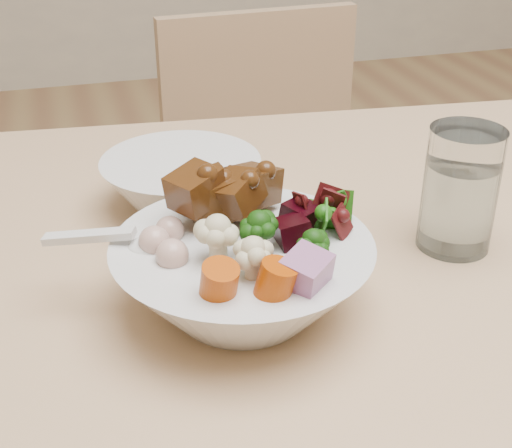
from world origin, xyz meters
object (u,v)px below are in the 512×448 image
side_bowl (182,184)px  water_glass (459,194)px  food_bowl (244,271)px  dining_table (434,354)px  chair_far (277,214)px

side_bowl → water_glass: bearing=-32.4°
food_bowl → water_glass: (0.21, 0.04, 0.02)m
dining_table → water_glass: 0.14m
chair_far → side_bowl: chair_far is taller
dining_table → side_bowl: (-0.18, 0.20, 0.10)m
dining_table → food_bowl: (-0.17, 0.02, 0.11)m
chair_far → dining_table: bearing=-98.8°
side_bowl → chair_far: bearing=61.4°
food_bowl → side_bowl: size_ratio=1.28×
water_glass → side_bowl: water_glass is taller
dining_table → side_bowl: bearing=138.3°
chair_far → food_bowl: 0.74m
side_bowl → food_bowl: bearing=-85.5°
dining_table → chair_far: (0.06, 0.65, -0.20)m
dining_table → food_bowl: bearing=-179.9°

